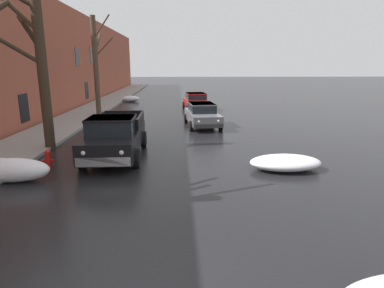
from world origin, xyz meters
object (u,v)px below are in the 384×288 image
(bare_tree_mid_block, at_px, (96,65))
(sedan_red_parked_kerbside_mid, at_px, (196,101))
(sedan_grey_parked_kerbside_close, at_px, (202,114))
(fire_hydrant, at_px, (48,159))
(bare_tree_second_along_sidewalk, at_px, (39,58))
(pickup_truck_black_approaching_near_lane, at_px, (115,136))

(bare_tree_mid_block, relative_size, sedan_red_parked_kerbside_mid, 1.63)
(bare_tree_mid_block, xyz_separation_m, sedan_grey_parked_kerbside_close, (7.17, -3.99, -2.90))
(sedan_grey_parked_kerbside_close, relative_size, sedan_red_parked_kerbside_mid, 1.05)
(sedan_grey_parked_kerbside_close, xyz_separation_m, fire_hydrant, (-6.19, -8.18, -0.40))
(bare_tree_second_along_sidewalk, bearing_deg, fire_hydrant, -68.80)
(pickup_truck_black_approaching_near_lane, height_order, sedan_grey_parked_kerbside_close, pickup_truck_black_approaching_near_lane)
(pickup_truck_black_approaching_near_lane, distance_m, sedan_red_parked_kerbside_mid, 14.64)
(pickup_truck_black_approaching_near_lane, xyz_separation_m, fire_hydrant, (-2.18, -1.42, -0.53))
(bare_tree_second_along_sidewalk, relative_size, fire_hydrant, 10.52)
(bare_tree_mid_block, distance_m, sedan_red_parked_kerbside_mid, 8.44)
(bare_tree_mid_block, relative_size, fire_hydrant, 9.81)
(pickup_truck_black_approaching_near_lane, bearing_deg, bare_tree_second_along_sidewalk, 156.46)
(sedan_red_parked_kerbside_mid, relative_size, fire_hydrant, 6.02)
(sedan_red_parked_kerbside_mid, bearing_deg, fire_hydrant, -111.86)
(bare_tree_mid_block, height_order, sedan_red_parked_kerbside_mid, bare_tree_mid_block)
(bare_tree_second_along_sidewalk, distance_m, fire_hydrant, 4.73)
(sedan_grey_parked_kerbside_close, height_order, sedan_red_parked_kerbside_mid, same)
(pickup_truck_black_approaching_near_lane, bearing_deg, sedan_red_parked_kerbside_mid, 73.99)
(bare_tree_second_along_sidewalk, bearing_deg, sedan_grey_parked_kerbside_close, 36.11)
(bare_tree_second_along_sidewalk, xyz_separation_m, fire_hydrant, (1.11, -2.86, -3.61))
(bare_tree_mid_block, distance_m, sedan_grey_parked_kerbside_close, 8.70)
(bare_tree_second_along_sidewalk, xyz_separation_m, bare_tree_mid_block, (0.13, 9.31, -0.31))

